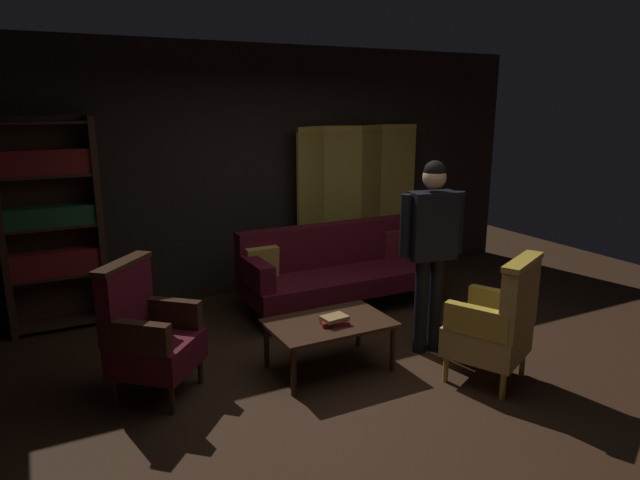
% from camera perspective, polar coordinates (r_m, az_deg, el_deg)
% --- Properties ---
extents(ground_plane, '(10.00, 10.00, 0.00)m').
position_cam_1_polar(ground_plane, '(4.78, 4.55, -13.22)').
color(ground_plane, '#331E11').
extents(back_wall, '(7.20, 0.10, 2.80)m').
position_cam_1_polar(back_wall, '(6.50, -6.76, 6.96)').
color(back_wall, black).
rests_on(back_wall, ground_plane).
extents(folding_screen, '(1.74, 0.27, 1.90)m').
position_cam_1_polar(folding_screen, '(6.96, 3.71, 4.03)').
color(folding_screen, '#B29338').
rests_on(folding_screen, ground_plane).
extents(bookshelf, '(0.90, 0.32, 2.05)m').
position_cam_1_polar(bookshelf, '(5.89, -25.67, 1.76)').
color(bookshelf, '#382114').
rests_on(bookshelf, ground_plane).
extents(velvet_couch, '(2.12, 0.78, 0.88)m').
position_cam_1_polar(velvet_couch, '(6.03, 1.79, -2.71)').
color(velvet_couch, '#382114').
rests_on(velvet_couch, ground_plane).
extents(coffee_table, '(1.00, 0.64, 0.42)m').
position_cam_1_polar(coffee_table, '(4.66, 0.94, -8.81)').
color(coffee_table, '#382114').
rests_on(coffee_table, ground_plane).
extents(armchair_gilt_accent, '(0.77, 0.77, 1.04)m').
position_cam_1_polar(armchair_gilt_accent, '(4.63, 17.48, -8.11)').
color(armchair_gilt_accent, gold).
rests_on(armchair_gilt_accent, ground_plane).
extents(armchair_wing_left, '(0.82, 0.82, 1.04)m').
position_cam_1_polar(armchair_wing_left, '(4.44, -17.12, -9.05)').
color(armchair_wing_left, '#382114').
rests_on(armchair_wing_left, ground_plane).
extents(standing_figure, '(0.58, 0.28, 1.70)m').
position_cam_1_polar(standing_figure, '(4.89, 11.25, 0.04)').
color(standing_figure, black).
rests_on(standing_figure, ground_plane).
extents(book_red_leather, '(0.25, 0.21, 0.04)m').
position_cam_1_polar(book_red_leather, '(4.59, 1.48, -8.31)').
color(book_red_leather, maroon).
rests_on(book_red_leather, coffee_table).
extents(book_tan_leather, '(0.22, 0.17, 0.03)m').
position_cam_1_polar(book_tan_leather, '(4.58, 1.48, -7.91)').
color(book_tan_leather, '#9E7A47').
rests_on(book_tan_leather, book_red_leather).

